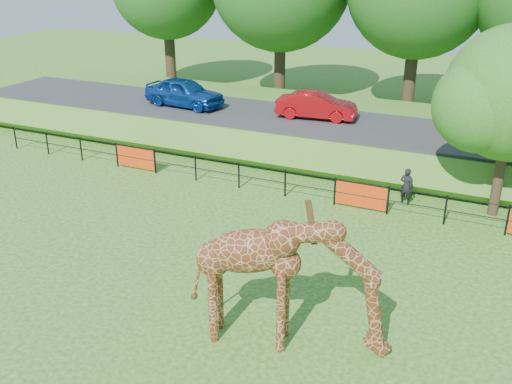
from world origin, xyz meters
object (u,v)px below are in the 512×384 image
giraffe (290,283)px  car_blue (184,92)px  car_red (317,105)px  visitor (406,186)px

giraffe → car_blue: 18.10m
giraffe → car_red: (-4.40, 14.71, 0.34)m
car_blue → car_red: car_blue is taller
giraffe → car_blue: (-11.35, 14.10, 0.43)m
car_blue → giraffe: bearing=-134.9°
giraffe → car_red: giraffe is taller
giraffe → car_blue: size_ratio=1.12×
giraffe → car_blue: giraffe is taller
giraffe → visitor: bearing=71.8°
car_red → giraffe: bearing=-169.9°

